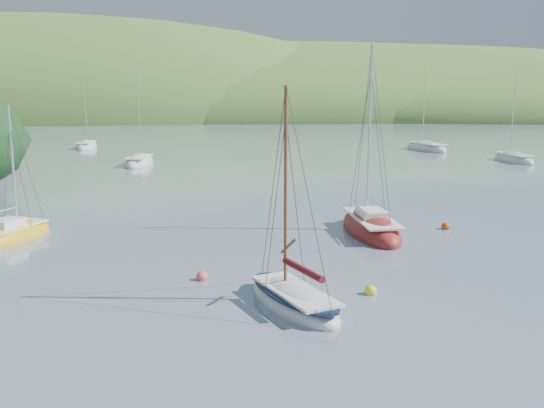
{
  "coord_description": "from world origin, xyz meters",
  "views": [
    {
      "loc": [
        -1.15,
        -20.28,
        7.47
      ],
      "look_at": [
        0.36,
        8.0,
        2.14
      ],
      "focal_mm": 40.0,
      "sensor_mm": 36.0,
      "label": 1
    }
  ],
  "objects_px": {
    "sailboat_yellow": "(9,236)",
    "distant_sloop_b": "(426,149)",
    "daysailer_white": "(294,300)",
    "distant_sloop_a": "(139,163)",
    "sloop_red": "(371,229)",
    "distant_sloop_c": "(86,147)",
    "distant_sloop_d": "(514,160)"
  },
  "relations": [
    {
      "from": "daysailer_white",
      "to": "distant_sloop_a",
      "type": "xyz_separation_m",
      "value": [
        -12.15,
        41.88,
        -0.02
      ]
    },
    {
      "from": "distant_sloop_d",
      "to": "sloop_red",
      "type": "bearing_deg",
      "value": -130.02
    },
    {
      "from": "distant_sloop_b",
      "to": "distant_sloop_d",
      "type": "height_order",
      "value": "distant_sloop_b"
    },
    {
      "from": "daysailer_white",
      "to": "sloop_red",
      "type": "distance_m",
      "value": 11.9
    },
    {
      "from": "sloop_red",
      "to": "distant_sloop_c",
      "type": "bearing_deg",
      "value": 115.02
    },
    {
      "from": "sailboat_yellow",
      "to": "distant_sloop_c",
      "type": "xyz_separation_m",
      "value": [
        -8.4,
        50.29,
        -0.01
      ]
    },
    {
      "from": "sailboat_yellow",
      "to": "distant_sloop_b",
      "type": "distance_m",
      "value": 57.15
    },
    {
      "from": "sailboat_yellow",
      "to": "distant_sloop_a",
      "type": "relative_size",
      "value": 0.72
    },
    {
      "from": "distant_sloop_c",
      "to": "sloop_red",
      "type": "bearing_deg",
      "value": -63.67
    },
    {
      "from": "distant_sloop_b",
      "to": "distant_sloop_d",
      "type": "relative_size",
      "value": 1.14
    },
    {
      "from": "daysailer_white",
      "to": "distant_sloop_c",
      "type": "xyz_separation_m",
      "value": [
        -22.01,
        60.57,
        -0.03
      ]
    },
    {
      "from": "distant_sloop_b",
      "to": "sailboat_yellow",
      "type": "bearing_deg",
      "value": -144.24
    },
    {
      "from": "daysailer_white",
      "to": "sailboat_yellow",
      "type": "distance_m",
      "value": 17.06
    },
    {
      "from": "sailboat_yellow",
      "to": "distant_sloop_b",
      "type": "bearing_deg",
      "value": 73.21
    },
    {
      "from": "daysailer_white",
      "to": "sloop_red",
      "type": "bearing_deg",
      "value": 41.33
    },
    {
      "from": "sloop_red",
      "to": "distant_sloop_c",
      "type": "relative_size",
      "value": 1.11
    },
    {
      "from": "sailboat_yellow",
      "to": "distant_sloop_b",
      "type": "xyz_separation_m",
      "value": [
        35.4,
        44.87,
        0.01
      ]
    },
    {
      "from": "sloop_red",
      "to": "distant_sloop_c",
      "type": "xyz_separation_m",
      "value": [
        -27.09,
        49.81,
        -0.04
      ]
    },
    {
      "from": "distant_sloop_b",
      "to": "distant_sloop_d",
      "type": "xyz_separation_m",
      "value": [
        5.56,
        -12.61,
        -0.02
      ]
    },
    {
      "from": "distant_sloop_a",
      "to": "sailboat_yellow",
      "type": "bearing_deg",
      "value": -89.15
    },
    {
      "from": "sailboat_yellow",
      "to": "distant_sloop_a",
      "type": "height_order",
      "value": "distant_sloop_a"
    },
    {
      "from": "daysailer_white",
      "to": "distant_sloop_d",
      "type": "distance_m",
      "value": 50.57
    },
    {
      "from": "sloop_red",
      "to": "distant_sloop_b",
      "type": "bearing_deg",
      "value": 65.86
    },
    {
      "from": "daysailer_white",
      "to": "distant_sloop_a",
      "type": "height_order",
      "value": "distant_sloop_a"
    },
    {
      "from": "distant_sloop_c",
      "to": "distant_sloop_d",
      "type": "distance_m",
      "value": 52.55
    },
    {
      "from": "sloop_red",
      "to": "distant_sloop_d",
      "type": "height_order",
      "value": "sloop_red"
    },
    {
      "from": "sloop_red",
      "to": "distant_sloop_b",
      "type": "distance_m",
      "value": 47.43
    },
    {
      "from": "sloop_red",
      "to": "distant_sloop_d",
      "type": "relative_size",
      "value": 1.1
    },
    {
      "from": "daysailer_white",
      "to": "sailboat_yellow",
      "type": "xyz_separation_m",
      "value": [
        -13.61,
        10.28,
        -0.02
      ]
    },
    {
      "from": "daysailer_white",
      "to": "distant_sloop_c",
      "type": "bearing_deg",
      "value": 86.6
    },
    {
      "from": "sloop_red",
      "to": "sailboat_yellow",
      "type": "height_order",
      "value": "sloop_red"
    },
    {
      "from": "daysailer_white",
      "to": "sailboat_yellow",
      "type": "height_order",
      "value": "daysailer_white"
    }
  ]
}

